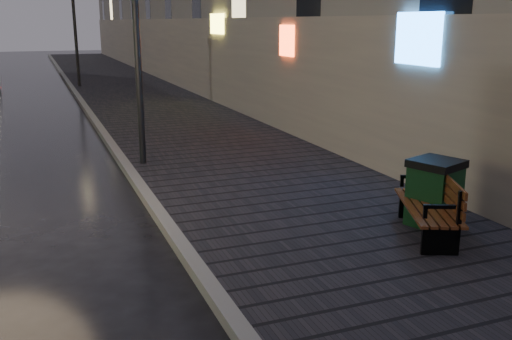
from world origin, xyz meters
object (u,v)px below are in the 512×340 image
Objects in this scene: lamp_near at (135,1)px; bench at (433,205)px; lamp_far at (74,12)px; trash_bin at (434,192)px.

bench is at bearing -62.17° from lamp_near.
trash_bin is (3.30, -21.41, -2.83)m from lamp_far.
lamp_near and lamp_far have the same top height.
lamp_near is 16.00m from lamp_far.
bench is at bearing -82.08° from lamp_far.
lamp_near is at bearing 101.11° from trash_bin.
trash_bin reaches higher than bench.
trash_bin is at bearing -81.24° from lamp_far.
lamp_far reaches higher than bench.
lamp_far is 2.89× the size of bench.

